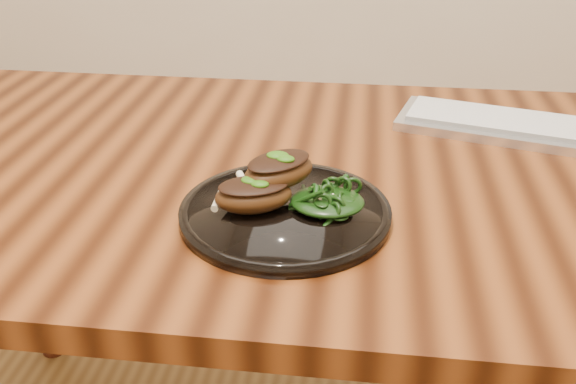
{
  "coord_description": "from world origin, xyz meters",
  "views": [
    {
      "loc": [
        0.04,
        -0.88,
        1.18
      ],
      "look_at": [
        -0.05,
        -0.14,
        0.78
      ],
      "focal_mm": 40.0,
      "sensor_mm": 36.0,
      "label": 1
    }
  ],
  "objects_px": {
    "lamb_chop_front": "(253,194)",
    "greens_heap": "(327,197)",
    "desk": "(333,215)",
    "plate": "(285,212)",
    "keyboard": "(543,130)"
  },
  "relations": [
    {
      "from": "lamb_chop_front",
      "to": "greens_heap",
      "type": "xyz_separation_m",
      "value": [
        0.09,
        0.01,
        -0.01
      ]
    },
    {
      "from": "desk",
      "to": "plate",
      "type": "xyz_separation_m",
      "value": [
        -0.06,
        -0.16,
        0.09
      ]
    },
    {
      "from": "lamb_chop_front",
      "to": "keyboard",
      "type": "bearing_deg",
      "value": 37.57
    },
    {
      "from": "keyboard",
      "to": "greens_heap",
      "type": "bearing_deg",
      "value": -136.8
    },
    {
      "from": "lamb_chop_front",
      "to": "desk",
      "type": "bearing_deg",
      "value": 60.53
    },
    {
      "from": "greens_heap",
      "to": "desk",
      "type": "bearing_deg",
      "value": 89.55
    },
    {
      "from": "lamb_chop_front",
      "to": "greens_heap",
      "type": "bearing_deg",
      "value": 8.91
    },
    {
      "from": "greens_heap",
      "to": "lamb_chop_front",
      "type": "bearing_deg",
      "value": -171.09
    },
    {
      "from": "lamb_chop_front",
      "to": "keyboard",
      "type": "xyz_separation_m",
      "value": [
        0.43,
        0.33,
        -0.03
      ]
    },
    {
      "from": "plate",
      "to": "greens_heap",
      "type": "bearing_deg",
      "value": 5.19
    },
    {
      "from": "desk",
      "to": "plate",
      "type": "distance_m",
      "value": 0.19
    },
    {
      "from": "lamb_chop_front",
      "to": "greens_heap",
      "type": "distance_m",
      "value": 0.1
    },
    {
      "from": "lamb_chop_front",
      "to": "keyboard",
      "type": "height_order",
      "value": "lamb_chop_front"
    },
    {
      "from": "desk",
      "to": "greens_heap",
      "type": "bearing_deg",
      "value": -90.45
    },
    {
      "from": "plate",
      "to": "lamb_chop_front",
      "type": "relative_size",
      "value": 2.38
    }
  ]
}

